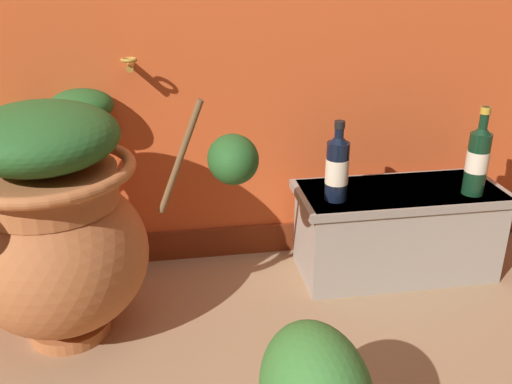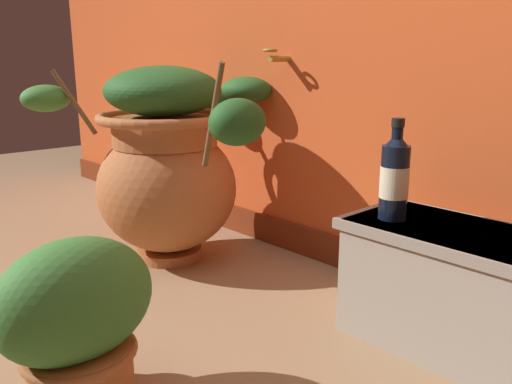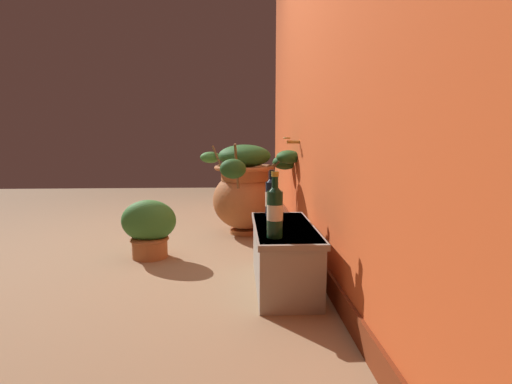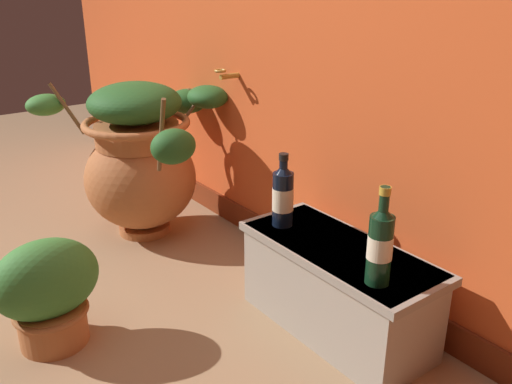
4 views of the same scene
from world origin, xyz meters
The scene contains 4 objects.
terracotta_urn centered at (-0.50, 0.69, 0.40)m, with size 1.01×0.87×0.77m.
stone_ledge centered at (0.67, 0.87, 0.18)m, with size 0.76×0.32×0.34m.
wine_bottle_left centered at (0.91, 0.80, 0.48)m, with size 0.08×0.08×0.32m.
wine_bottle_middle centered at (0.41, 0.83, 0.46)m, with size 0.08×0.08×0.28m.
Camera 1 is at (-0.15, -0.90, 1.14)m, focal length 39.53 mm.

